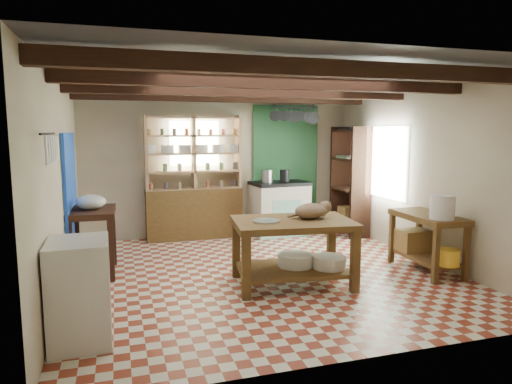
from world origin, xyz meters
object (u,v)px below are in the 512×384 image
object	(u,v)px
white_cabinet	(80,292)
cat	(311,211)
stove	(279,208)
prep_table	(93,242)
right_counter	(427,243)
work_table	(293,252)

from	to	relation	value
white_cabinet	cat	world-z (taller)	cat
stove	prep_table	size ratio (longest dim) A/B	1.14
right_counter	cat	size ratio (longest dim) A/B	2.60
stove	cat	size ratio (longest dim) A/B	2.36
stove	white_cabinet	bearing A→B (deg)	-136.53
stove	right_counter	world-z (taller)	stove
cat	white_cabinet	bearing A→B (deg)	-164.28
work_table	right_counter	bearing A→B (deg)	5.70
prep_table	cat	bearing A→B (deg)	-21.66
work_table	right_counter	xyz separation A→B (m)	(1.96, -0.03, -0.01)
white_cabinet	work_table	bearing A→B (deg)	19.61
stove	prep_table	bearing A→B (deg)	-159.37
cat	stove	bearing A→B (deg)	75.07
prep_table	right_counter	size ratio (longest dim) A/B	0.80
prep_table	cat	size ratio (longest dim) A/B	2.07
stove	white_cabinet	xyz separation A→B (m)	(-3.23, -3.61, -0.02)
white_cabinet	cat	xyz separation A→B (m)	(2.69, 0.93, 0.45)
cat	right_counter	bearing A→B (deg)	-5.13
work_table	prep_table	world-z (taller)	prep_table
white_cabinet	cat	distance (m)	2.88
work_table	prep_table	distance (m)	2.69
prep_table	white_cabinet	bearing A→B (deg)	-88.82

